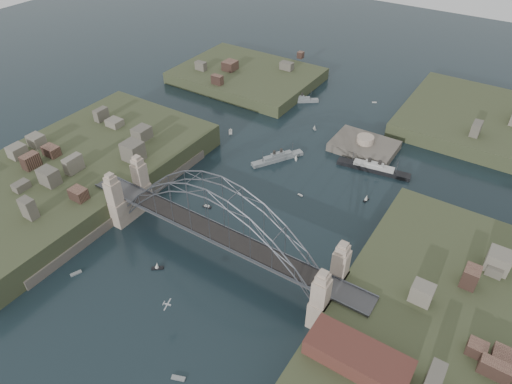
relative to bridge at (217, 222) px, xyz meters
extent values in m
plane|color=black|center=(0.00, 0.00, -12.32)|extent=(500.00, 500.00, 0.00)
cube|color=#434346|center=(0.00, 0.00, -4.32)|extent=(84.00, 6.00, 0.70)
cube|color=#4F525A|center=(0.00, -3.00, -3.77)|extent=(84.00, 0.25, 0.50)
cube|color=#4F525A|center=(0.00, 3.00, -3.77)|extent=(84.00, 0.25, 0.50)
cube|color=black|center=(0.00, 0.00, -3.77)|extent=(55.20, 5.20, 0.35)
cube|color=tan|center=(-31.50, -5.00, -3.47)|extent=(3.40, 3.40, 17.70)
cube|color=tan|center=(-31.50, 5.00, -3.47)|extent=(3.40, 3.40, 17.70)
cube|color=tan|center=(31.50, -5.00, -3.47)|extent=(3.40, 3.40, 17.70)
cube|color=tan|center=(31.50, 5.00, -3.47)|extent=(3.40, 3.40, 17.70)
cube|color=tan|center=(-31.50, 0.00, -8.32)|extent=(4.08, 13.80, 8.00)
cube|color=tan|center=(31.50, 0.00, -8.32)|extent=(4.08, 13.80, 8.00)
cube|color=#3A4226|center=(-58.00, 0.00, -10.32)|extent=(50.00, 90.00, 12.00)
cube|color=#5A5248|center=(-35.50, 0.00, -11.32)|extent=(6.00, 70.00, 4.00)
cube|color=#3A4226|center=(58.00, 0.00, -10.32)|extent=(50.00, 90.00, 12.00)
cube|color=#5A5248|center=(35.50, 0.00, -11.32)|extent=(6.00, 70.00, 4.00)
cube|color=#3A4226|center=(-55.00, 95.00, -11.82)|extent=(60.00, 45.00, 9.00)
cube|color=#3A4226|center=(50.00, 110.00, -11.57)|extent=(70.00, 55.00, 9.50)
cube|color=#5A5248|center=(12.00, 70.00, -12.82)|extent=(22.00, 16.00, 7.00)
cylinder|color=tan|center=(12.00, 70.00, -8.12)|extent=(6.00, 6.00, 2.40)
cube|color=#592D26|center=(44.00, -14.00, -2.32)|extent=(20.00, 8.00, 4.00)
cube|color=gray|center=(-10.35, 47.55, -11.90)|extent=(12.02, 17.67, 1.70)
cube|color=gray|center=(-10.35, 47.55, -10.63)|extent=(7.05, 9.98, 1.27)
cube|color=gray|center=(-10.35, 47.55, -9.67)|extent=(3.66, 4.81, 0.85)
cylinder|color=black|center=(-11.04, 46.40, -8.93)|extent=(0.92, 0.92, 1.70)
cylinder|color=black|center=(-9.66, 48.69, -8.93)|extent=(0.92, 0.92, 1.70)
cylinder|color=#4F525A|center=(-13.30, 42.64, -9.14)|extent=(0.17, 0.17, 4.24)
cylinder|color=#4F525A|center=(-7.40, 52.46, -9.14)|extent=(0.17, 0.17, 4.24)
cube|color=gray|center=(-25.03, 89.80, -11.92)|extent=(14.38, 11.25, 1.61)
cube|color=gray|center=(-25.03, 89.80, -10.71)|extent=(8.17, 6.55, 1.21)
cube|color=gray|center=(-25.03, 89.80, -9.80)|extent=(3.99, 3.35, 0.81)
cylinder|color=black|center=(-25.94, 89.14, -9.10)|extent=(0.80, 0.80, 1.61)
cylinder|color=black|center=(-24.11, 90.46, -9.10)|extent=(0.80, 0.80, 1.61)
cylinder|color=#4F525A|center=(-28.95, 86.96, -9.30)|extent=(0.16, 0.16, 4.04)
cylinder|color=#4F525A|center=(-21.10, 92.64, -9.30)|extent=(0.16, 0.16, 4.04)
cube|color=black|center=(19.64, 59.71, -11.88)|extent=(24.53, 6.73, 1.77)
cube|color=silver|center=(19.64, 59.71, -10.56)|extent=(13.58, 4.36, 1.33)
cube|color=silver|center=(19.64, 59.71, -9.56)|extent=(6.27, 2.67, 0.88)
cylinder|color=black|center=(17.95, 59.46, -8.79)|extent=(1.19, 1.19, 1.77)
cylinder|color=black|center=(21.32, 59.95, -8.79)|extent=(1.19, 1.19, 1.77)
cylinder|color=#4F525A|center=(12.42, 58.67, -9.01)|extent=(0.18, 0.18, 4.42)
cylinder|color=#4F525A|center=(26.85, 60.74, -9.01)|extent=(0.18, 0.18, 4.42)
cube|color=#B6B8BD|center=(2.89, -22.62, -6.07)|extent=(1.72, 0.76, 0.30)
cube|color=#B6B8BD|center=(2.89, -22.62, -6.01)|extent=(1.21, 3.34, 0.06)
cube|color=#B6B8BD|center=(2.08, -22.86, -5.91)|extent=(0.45, 1.06, 0.37)
cube|color=silver|center=(-15.27, 14.35, -12.17)|extent=(2.78, 1.36, 0.45)
cube|color=silver|center=(-15.27, 14.35, -11.77)|extent=(1.71, 1.03, 0.40)
cylinder|color=black|center=(-15.27, 14.35, -11.32)|extent=(0.16, 0.16, 0.70)
cube|color=silver|center=(5.64, 34.60, -12.17)|extent=(1.72, 0.75, 0.45)
cube|color=silver|center=(-10.87, -12.11, -12.17)|extent=(3.05, 2.75, 0.45)
cylinder|color=#4F525A|center=(-10.87, -12.11, -11.12)|extent=(0.08, 0.08, 2.20)
cone|color=silver|center=(-10.87, -12.11, -11.12)|extent=(1.59, 1.56, 1.92)
cube|color=silver|center=(23.75, 43.49, -12.17)|extent=(1.27, 2.41, 0.45)
cylinder|color=#4F525A|center=(23.75, 43.49, -11.12)|extent=(0.08, 0.08, 2.20)
cone|color=silver|center=(23.75, 43.49, -11.12)|extent=(1.26, 1.44, 1.92)
cube|color=silver|center=(-34.75, 53.81, -12.17)|extent=(3.21, 3.79, 0.45)
cylinder|color=#4F525A|center=(-34.75, 53.81, -11.12)|extent=(0.08, 0.08, 2.20)
cone|color=silver|center=(-34.75, 53.81, -11.12)|extent=(1.54, 1.59, 1.92)
cube|color=silver|center=(-5.16, 51.30, -12.17)|extent=(1.39, 1.89, 0.45)
cylinder|color=#4F525A|center=(-5.16, 51.30, -11.12)|extent=(0.08, 0.08, 2.20)
cone|color=silver|center=(-5.16, 51.30, -11.12)|extent=(1.47, 1.57, 1.92)
cube|color=silver|center=(13.58, -32.34, -12.17)|extent=(3.06, 1.93, 0.45)
cube|color=silver|center=(-9.15, 72.96, -12.17)|extent=(1.78, 1.27, 0.45)
cylinder|color=#4F525A|center=(-9.15, 72.96, -11.12)|extent=(0.08, 0.08, 2.20)
cone|color=silver|center=(-9.15, 72.96, -11.12)|extent=(1.56, 1.45, 1.92)
cube|color=silver|center=(26.64, 16.80, -12.17)|extent=(2.89, 1.61, 0.45)
cylinder|color=#4F525A|center=(26.64, 16.80, -11.12)|extent=(0.08, 0.08, 2.20)
cone|color=silver|center=(26.64, 16.80, -11.12)|extent=(1.46, 1.30, 1.92)
cube|color=silver|center=(-27.14, -24.82, -12.17)|extent=(1.95, 2.99, 0.45)
cube|color=silver|center=(1.81, 106.37, -12.17)|extent=(1.90, 1.47, 0.45)
cube|color=silver|center=(-43.72, 29.20, -12.17)|extent=(2.68, 2.17, 0.45)
camera|label=1|loc=(53.98, -65.11, 75.88)|focal=31.80mm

